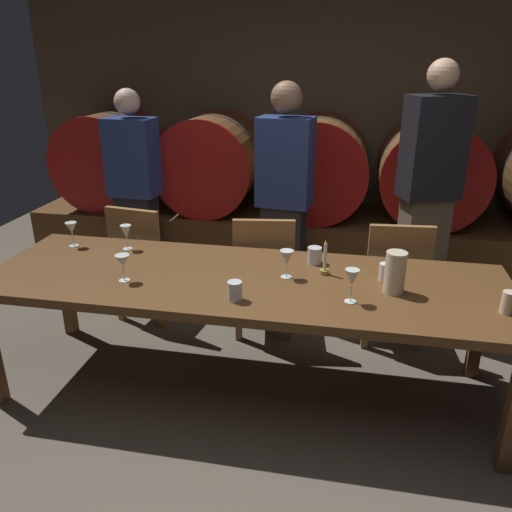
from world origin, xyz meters
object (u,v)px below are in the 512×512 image
(wine_barrel_center, at_px, (318,167))
(chair_left, at_px, (144,257))
(wine_barrel_far_left, at_px, (112,159))
(guest_center, at_px, (284,200))
(pitcher, at_px, (395,272))
(dining_table, at_px, (244,287))
(cup_far_right, at_px, (508,302))
(cup_center_right, at_px, (385,272))
(cup_far_left, at_px, (235,291))
(cup_center_left, at_px, (315,255))
(chair_right, at_px, (394,277))
(wine_glass_center, at_px, (123,262))
(wine_barrel_left, at_px, (212,163))
(wine_barrel_right, at_px, (431,172))
(guest_left, at_px, (135,192))
(wine_glass_far_right, at_px, (352,279))
(wine_glass_far_left, at_px, (71,229))
(wine_glass_left, at_px, (126,233))
(chair_center, at_px, (264,270))
(guest_right, at_px, (427,197))
(wine_glass_right, at_px, (287,258))
(candle_center, at_px, (325,265))

(wine_barrel_center, height_order, chair_left, wine_barrel_center)
(wine_barrel_far_left, bearing_deg, wine_barrel_center, 0.00)
(guest_center, relative_size, pitcher, 7.71)
(dining_table, xyz_separation_m, cup_far_right, (1.31, -0.16, 0.11))
(cup_center_right, bearing_deg, cup_far_left, -152.50)
(cup_far_left, relative_size, cup_center_left, 1.02)
(chair_right, xyz_separation_m, wine_glass_center, (-1.49, -0.87, 0.34))
(wine_barrel_left, distance_m, cup_far_right, 2.87)
(wine_barrel_far_left, xyz_separation_m, cup_far_right, (2.97, -2.04, -0.17))
(wine_barrel_right, height_order, guest_left, guest_left)
(pitcher, height_order, cup_far_right, pitcher)
(wine_glass_far_right, bearing_deg, wine_barrel_far_left, 137.31)
(guest_left, height_order, wine_glass_far_left, guest_left)
(dining_table, height_order, wine_glass_center, wine_glass_center)
(wine_glass_left, bearing_deg, chair_center, 24.60)
(wine_glass_left, xyz_separation_m, wine_glass_center, (0.18, -0.45, 0.00))
(wine_barrel_center, xyz_separation_m, guest_left, (-1.40, -0.66, -0.12))
(wine_barrel_far_left, relative_size, chair_right, 0.96)
(wine_barrel_left, xyz_separation_m, wine_glass_far_right, (1.28, -2.07, -0.10))
(chair_right, relative_size, guest_right, 0.48)
(wine_barrel_left, height_order, wine_glass_right, wine_barrel_left)
(pitcher, xyz_separation_m, cup_far_right, (0.51, -0.13, -0.05))
(wine_barrel_center, height_order, guest_center, guest_center)
(guest_center, height_order, wine_glass_center, guest_center)
(chair_right, relative_size, wine_glass_far_left, 5.57)
(wine_glass_far_right, bearing_deg, candle_center, 115.23)
(wine_glass_center, height_order, cup_far_left, wine_glass_center)
(guest_center, height_order, cup_far_left, guest_center)
(dining_table, height_order, chair_left, chair_left)
(dining_table, relative_size, candle_center, 14.00)
(wine_glass_center, bearing_deg, chair_right, 30.32)
(dining_table, xyz_separation_m, cup_center_left, (0.36, 0.28, 0.11))
(chair_left, distance_m, guest_center, 1.10)
(wine_barrel_right, relative_size, wine_glass_far_right, 4.87)
(wine_glass_far_right, bearing_deg, cup_far_right, 2.02)
(chair_right, relative_size, cup_center_right, 9.03)
(pitcher, bearing_deg, wine_glass_center, -174.52)
(dining_table, xyz_separation_m, guest_left, (-1.16, 1.23, 0.16))
(cup_far_left, bearing_deg, wine_barrel_far_left, 127.88)
(dining_table, relative_size, wine_glass_far_left, 18.13)
(wine_barrel_far_left, xyz_separation_m, chair_right, (2.53, -1.18, -0.46))
(chair_center, relative_size, guest_right, 0.48)
(dining_table, bearing_deg, candle_center, 17.12)
(guest_left, xyz_separation_m, cup_center_right, (1.91, -1.12, -0.06))
(wine_glass_left, xyz_separation_m, wine_glass_right, (1.04, -0.24, 0.00))
(chair_center, bearing_deg, wine_barrel_far_left, -44.98)
(chair_right, height_order, cup_center_left, chair_right)
(wine_glass_center, xyz_separation_m, cup_center_left, (0.98, 0.45, -0.06))
(chair_center, bearing_deg, chair_right, 174.92)
(wine_glass_far_right, height_order, cup_far_left, wine_glass_far_right)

